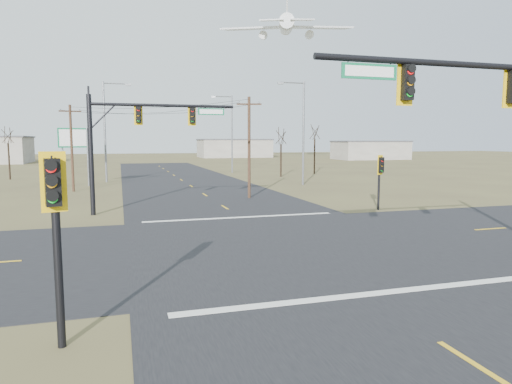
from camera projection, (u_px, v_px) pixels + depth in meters
The scene contains 20 objects.
ground at pixel (282, 244), 21.26m from camera, with size 320.00×320.00×0.00m, color brown.
road_ew at pixel (282, 243), 21.26m from camera, with size 160.00×14.00×0.02m, color black.
road_ns at pixel (282, 243), 21.26m from camera, with size 14.00×160.00×0.02m, color black.
stop_bar_near at pixel (364, 294), 14.12m from camera, with size 12.00×0.40×0.01m, color silver.
stop_bar_far at pixel (241, 217), 28.40m from camera, with size 12.00×0.40×0.01m, color silver.
mast_arm_far at pixel (136, 129), 29.64m from camera, with size 9.48×0.46×7.68m.
pedestal_signal_ne at pixel (381, 169), 31.15m from camera, with size 0.67×0.59×3.83m.
pedestal_signal_sw at pixel (54, 207), 10.10m from camera, with size 0.64×0.55×4.56m.
utility_pole_near at pixel (249, 146), 37.60m from camera, with size 2.02×0.57×8.35m.
utility_pole_far at pixel (72, 146), 42.68m from camera, with size 1.98×0.24×8.10m.
highway_sign at pixel (75, 145), 47.57m from camera, with size 3.20×0.73×6.10m.
streetlight_a at pixel (301, 127), 48.72m from camera, with size 3.09×0.39×11.04m.
streetlight_b at pixel (230, 130), 67.73m from camera, with size 3.20×0.48×11.44m.
streetlight_c at pixel (107, 126), 52.21m from camera, with size 3.19×0.33×11.48m.
bare_tree_b at pixel (8, 135), 55.93m from camera, with size 3.12×3.12×6.90m.
bare_tree_c at pixel (281, 136), 60.23m from camera, with size 3.65×3.65×6.94m.
bare_tree_d at pixel (315, 132), 65.62m from camera, with size 3.13×3.13×7.55m.
warehouse_mid at pixel (234, 149), 132.83m from camera, with size 20.00×12.00×5.00m, color #ADA79A.
warehouse_right at pixel (370, 151), 117.59m from camera, with size 18.00×10.00×4.50m, color #ADA79A.
jet_airliner at pixel (286, 25), 98.51m from camera, with size 23.37×23.91×11.73m.
Camera 1 is at (-7.13, -19.64, 4.77)m, focal length 32.00 mm.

